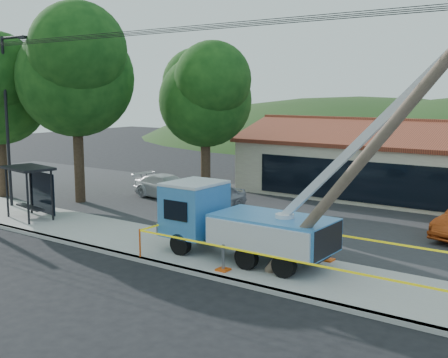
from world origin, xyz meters
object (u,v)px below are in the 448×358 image
leaning_pole (380,139)px  car_white (168,200)px  car_silver (214,213)px  utility_truck (243,219)px  bus_shelter (32,180)px

leaning_pole → car_white: bearing=152.3°
car_silver → car_white: bearing=167.0°
utility_truck → car_silver: 8.65m
leaning_pole → car_white: (-15.45, 8.12, -4.84)m
car_silver → car_white: 4.47m
leaning_pole → car_silver: bearing=148.3°
leaning_pole → bus_shelter: leaning_pole is taller
car_white → bus_shelter: bearing=174.6°
utility_truck → bus_shelter: utility_truck is taller
bus_shelter → car_silver: bearing=56.9°
bus_shelter → car_white: 8.19m
leaning_pole → car_white: size_ratio=1.87×
bus_shelter → car_silver: size_ratio=0.72×
car_silver → car_white: car_white is taller
utility_truck → car_white: size_ratio=2.54×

